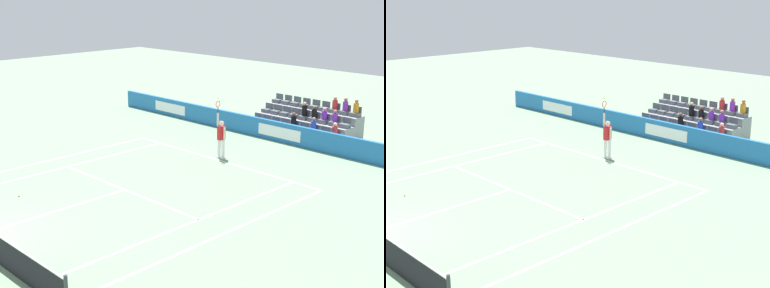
# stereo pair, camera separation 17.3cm
# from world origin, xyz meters

# --- Properties ---
(line_baseline) EXTENTS (10.97, 0.10, 0.01)m
(line_baseline) POSITION_xyz_m (0.00, -11.89, 0.00)
(line_baseline) COLOR white
(line_baseline) RESTS_ON ground
(line_service) EXTENTS (8.23, 0.10, 0.01)m
(line_service) POSITION_xyz_m (0.00, -6.40, 0.00)
(line_service) COLOR white
(line_service) RESTS_ON ground
(line_centre_service) EXTENTS (0.10, 6.40, 0.01)m
(line_centre_service) POSITION_xyz_m (0.00, -3.20, 0.00)
(line_centre_service) COLOR white
(line_centre_service) RESTS_ON ground
(line_singles_sideline_left) EXTENTS (0.10, 11.89, 0.01)m
(line_singles_sideline_left) POSITION_xyz_m (4.12, -5.95, 0.00)
(line_singles_sideline_left) COLOR white
(line_singles_sideline_left) RESTS_ON ground
(line_singles_sideline_right) EXTENTS (0.10, 11.89, 0.01)m
(line_singles_sideline_right) POSITION_xyz_m (-4.12, -5.95, 0.00)
(line_singles_sideline_right) COLOR white
(line_singles_sideline_right) RESTS_ON ground
(line_doubles_sideline_left) EXTENTS (0.10, 11.89, 0.01)m
(line_doubles_sideline_left) POSITION_xyz_m (5.49, -5.95, 0.00)
(line_doubles_sideline_left) COLOR white
(line_doubles_sideline_left) RESTS_ON ground
(line_doubles_sideline_right) EXTENTS (0.10, 11.89, 0.01)m
(line_doubles_sideline_right) POSITION_xyz_m (-5.49, -5.95, 0.00)
(line_doubles_sideline_right) COLOR white
(line_doubles_sideline_right) RESTS_ON ground
(line_centre_mark) EXTENTS (0.10, 0.20, 0.01)m
(line_centre_mark) POSITION_xyz_m (0.00, -11.79, 0.00)
(line_centre_mark) COLOR white
(line_centre_mark) RESTS_ON ground
(sponsor_barrier) EXTENTS (24.82, 0.22, 1.03)m
(sponsor_barrier) POSITION_xyz_m (0.00, -16.45, 0.52)
(sponsor_barrier) COLOR #1E66AD
(sponsor_barrier) RESTS_ON ground
(tennis_player) EXTENTS (0.53, 0.37, 2.85)m
(tennis_player) POSITION_xyz_m (0.22, -12.22, 0.99)
(tennis_player) COLOR white
(tennis_player) RESTS_ON ground
(stadium_stand) EXTENTS (5.58, 2.85, 2.16)m
(stadium_stand) POSITION_xyz_m (-0.04, -18.76, 0.56)
(stadium_stand) COLOR gray
(stadium_stand) RESTS_ON ground
(loose_tennis_ball) EXTENTS (0.07, 0.07, 0.07)m
(loose_tennis_ball) POSITION_xyz_m (2.25, -3.05, 0.03)
(loose_tennis_ball) COLOR #D1E533
(loose_tennis_ball) RESTS_ON ground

